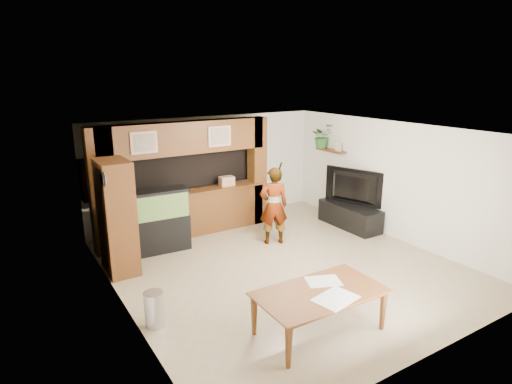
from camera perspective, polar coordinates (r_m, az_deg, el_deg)
floor at (r=8.40m, az=3.57°, el=-9.78°), size 6.50×6.50×0.00m
ceiling at (r=7.66m, az=3.90°, el=8.10°), size 6.50×6.50×0.00m
wall_back at (r=10.65m, az=-6.50°, el=3.03°), size 6.00×0.00×6.00m
wall_left at (r=6.72m, az=-17.64°, el=-5.10°), size 0.00×6.50×6.50m
wall_right at (r=9.93m, az=17.96°, el=1.45°), size 0.00×6.50×6.50m
partition at (r=9.73m, az=-9.97°, el=1.78°), size 4.20×0.99×2.60m
wall_clock at (r=7.50m, az=-19.72°, el=1.62°), size 0.05×0.25×0.25m
wall_shelf at (r=11.07m, az=9.94°, el=5.48°), size 0.25×0.90×0.04m
pantry_cabinet at (r=8.20m, az=-18.08°, el=-3.22°), size 0.53×0.87×2.12m
trash_can at (r=6.63m, az=-13.42°, el=-14.98°), size 0.29×0.29×0.54m
aquarium at (r=9.04m, az=-12.74°, el=-3.85°), size 1.19×0.45×1.32m
tv_stand at (r=10.57m, az=12.38°, el=-3.12°), size 0.60×1.63×0.54m
television at (r=10.37m, az=12.60°, el=0.55°), size 0.68×1.47×0.86m
photo_frame at (r=10.85m, az=10.92°, el=5.94°), size 0.07×0.17×0.22m
potted_plant at (r=11.24m, az=8.80°, el=7.39°), size 0.57×0.50×0.62m
person at (r=9.18m, az=2.35°, el=-1.85°), size 0.73×0.61×1.69m
microphone at (r=8.85m, az=3.27°, el=3.48°), size 0.04×0.10×0.17m
dining_table at (r=6.33m, az=8.64°, el=-15.66°), size 1.85×1.05×0.65m
newspaper_a at (r=6.47m, az=8.95°, el=-11.66°), size 0.59×0.52×0.01m
newspaper_b at (r=6.05m, az=10.55°, el=-13.79°), size 0.66×0.54×0.01m
counter_box at (r=10.04m, az=-3.94°, el=1.45°), size 0.34×0.23×0.22m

